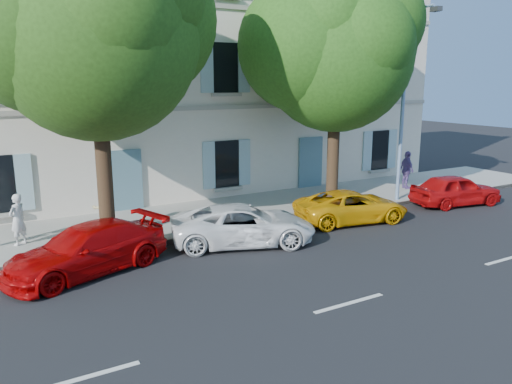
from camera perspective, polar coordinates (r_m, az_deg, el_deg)
ground at (r=15.12m, az=0.67°, el=-7.02°), size 90.00×90.00×0.00m
sidewalk at (r=18.88m, az=-6.24°, el=-2.84°), size 36.00×4.50×0.15m
kerb at (r=16.99m, az=-3.27°, el=-4.52°), size 36.00×0.16×0.16m
building at (r=23.61m, az=-12.45°, el=14.54°), size 28.00×7.00×12.00m
car_red_coupe at (r=14.22m, az=-18.74°, el=-6.23°), size 4.82×3.13×1.30m
car_white_coupe at (r=15.78m, az=-1.40°, el=-3.77°), size 4.97×3.51×1.26m
car_yellow_supercar at (r=18.61m, az=10.87°, el=-1.61°), size 4.47×2.66×1.16m
car_red_hatchback at (r=22.30m, az=21.87°, el=0.24°), size 4.06×2.20×1.31m
tree_left at (r=16.07m, az=-17.91°, el=16.58°), size 6.22×6.22×9.64m
tree_right at (r=20.34m, az=9.17°, el=15.12°), size 5.95×5.95×9.17m
street_lamp at (r=21.37m, az=16.80°, el=10.57°), size 0.31×1.65×7.71m
pedestrian_a at (r=16.84m, az=-25.58°, el=-2.86°), size 0.69×0.67×1.59m
pedestrian_b at (r=17.15m, az=-16.89°, el=-1.77°), size 0.84×0.67×1.66m
pedestrian_c at (r=24.22m, az=16.85°, el=2.43°), size 0.70×1.11×1.76m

